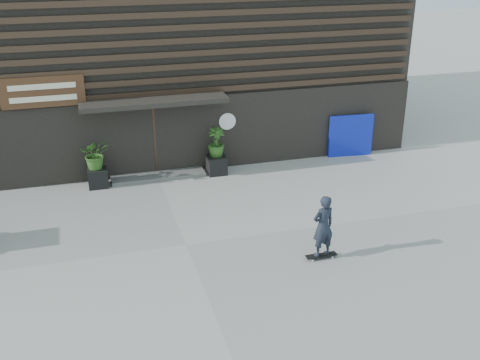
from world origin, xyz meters
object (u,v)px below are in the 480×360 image
object	(u,v)px
planter_pot_right	(217,165)
planter_pot_left	(98,177)
blue_tarp	(351,136)
skateboarder	(323,226)

from	to	relation	value
planter_pot_right	planter_pot_left	bearing A→B (deg)	180.00
planter_pot_right	blue_tarp	distance (m)	4.95
skateboarder	planter_pot_left	bearing A→B (deg)	129.65
blue_tarp	planter_pot_right	bearing A→B (deg)	-171.40
skateboarder	blue_tarp	bearing A→B (deg)	58.87
planter_pot_left	blue_tarp	xyz separation A→B (m)	(8.72, 0.30, 0.44)
planter_pot_right	blue_tarp	xyz separation A→B (m)	(4.92, 0.30, 0.44)
planter_pot_left	planter_pot_right	distance (m)	3.80
planter_pot_right	blue_tarp	size ratio (longest dim) A/B	0.38
blue_tarp	skateboarder	xyz separation A→B (m)	(-3.78, -6.26, 0.13)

